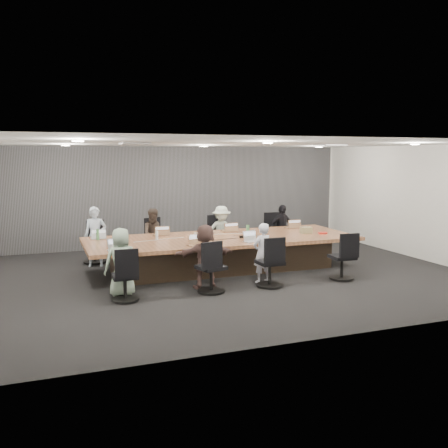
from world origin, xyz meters
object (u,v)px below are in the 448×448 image
object	(u,v)px
laptop_4	(117,250)
bottle_green_left	(98,235)
chair_5	(211,272)
person_4	(121,262)
laptop_5	(197,245)
mug_brown	(111,245)
chair_6	(270,266)
chair_0	(94,247)
person_5	(205,256)
person_6	(262,253)
person_1	(155,235)
laptop_3	(291,227)
laptop_1	(160,235)
conference_table	(222,252)
bottle_green_right	(248,231)
chair_7	(342,261)
canvas_bag	(306,230)
chair_2	(217,239)
person_2	(221,232)
laptop_0	(98,238)
person_3	(282,229)
laptop_6	(251,242)
chair_4	(125,280)
snack_packet	(323,233)
chair_3	(275,235)
chair_1	(152,243)
bottle_clear	(157,235)
person_0	(95,237)
laptop_2	(229,231)

from	to	relation	value
laptop_4	bottle_green_left	bearing A→B (deg)	92.25
chair_5	person_4	bearing A→B (deg)	152.99
laptop_5	mug_brown	world-z (taller)	mug_brown
chair_6	chair_0	bearing A→B (deg)	129.63
person_5	person_6	bearing A→B (deg)	-176.41
person_1	laptop_3	bearing A→B (deg)	-5.00
laptop_1	bottle_green_left	bearing A→B (deg)	15.87
conference_table	bottle_green_right	distance (m)	0.74
chair_7	canvas_bag	distance (m)	1.63
chair_2	person_2	bearing A→B (deg)	81.14
laptop_0	bottle_green_left	bearing A→B (deg)	82.85
canvas_bag	person_3	bearing A→B (deg)	85.72
chair_0	laptop_6	distance (m)	3.91
chair_4	snack_packet	xyz separation A→B (m)	(4.80, 1.33, 0.39)
chair_7	laptop_5	xyz separation A→B (m)	(-2.86, 0.90, 0.36)
person_1	bottle_green_left	xyz separation A→B (m)	(-1.41, -0.75, 0.21)
chair_2	canvas_bag	distance (m)	2.45
chair_6	chair_7	size ratio (longest dim) A/B	1.02
bottle_green_left	chair_3	bearing A→B (deg)	12.89
person_1	laptop_6	size ratio (longest dim) A/B	4.26
chair_0	chair_1	size ratio (longest dim) A/B	0.99
bottle_green_right	canvas_bag	xyz separation A→B (m)	(1.50, 0.03, -0.06)
laptop_3	chair_3	bearing A→B (deg)	-91.66
person_3	chair_2	bearing A→B (deg)	159.84
laptop_1	person_6	distance (m)	2.68
canvas_bag	laptop_3	bearing A→B (deg)	83.20
person_1	person_4	world-z (taller)	person_1
laptop_1	bottle_clear	size ratio (longest dim) A/B	1.66
person_0	person_4	bearing A→B (deg)	-73.50
person_1	snack_packet	bearing A→B (deg)	-21.45
chair_6	laptop_2	bearing A→B (deg)	85.80
snack_packet	chair_5	bearing A→B (deg)	-157.46
laptop_5	mug_brown	size ratio (longest dim) A/B	3.21
laptop_5	conference_table	bearing A→B (deg)	31.07
chair_5	person_2	bearing A→B (deg)	51.89
chair_1	laptop_3	distance (m)	3.53
laptop_2	snack_packet	distance (m)	2.21
laptop_1	bottle_green_right	world-z (taller)	bottle_green_right
chair_2	laptop_5	xyz separation A→B (m)	(-1.32, -2.50, 0.34)
chair_7	laptop_0	xyz separation A→B (m)	(-4.63, 2.50, 0.36)
chair_2	canvas_bag	xyz separation A→B (m)	(1.58, -1.83, 0.40)
laptop_1	person_2	distance (m)	1.80
chair_0	person_5	size ratio (longest dim) A/B	0.64
laptop_2	laptop_6	world-z (taller)	same
chair_5	snack_packet	size ratio (longest dim) A/B	4.20
person_0	laptop_6	size ratio (longest dim) A/B	4.57
laptop_2	bottle_green_left	world-z (taller)	bottle_green_left
bottle_green_right	chair_0	bearing A→B (deg)	149.58
chair_1	laptop_1	bearing A→B (deg)	72.18
chair_5	canvas_bag	bearing A→B (deg)	13.79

